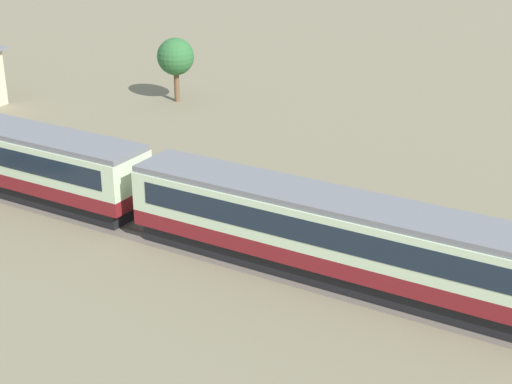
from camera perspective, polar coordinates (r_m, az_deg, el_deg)
The scene contains 3 objects.
passenger_train at distance 41.17m, azimuth -7.92°, elevation 0.29°, with size 85.92×3.22×4.01m.
railway_track at distance 39.88m, azimuth -3.13°, elevation -3.79°, with size 140.17×3.60×0.04m.
yard_tree_0 at distance 63.63m, azimuth -5.87°, elevation 9.74°, with size 2.97×2.97×5.16m.
Camera 1 is at (1.97, -29.95, 17.76)m, focal length 55.00 mm.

